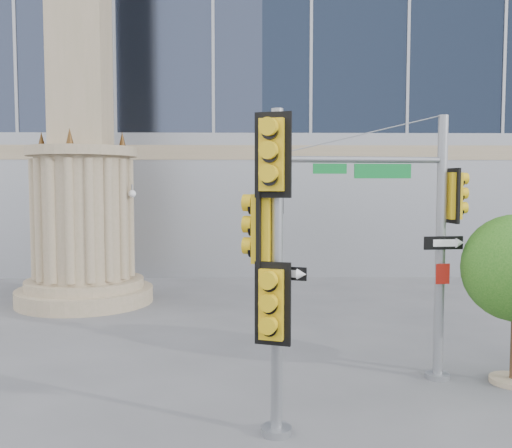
{
  "coord_description": "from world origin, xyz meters",
  "views": [
    {
      "loc": [
        -0.77,
        -9.68,
        3.94
      ],
      "look_at": [
        -0.52,
        2.0,
        3.1
      ],
      "focal_mm": 40.0,
      "sensor_mm": 36.0,
      "label": 1
    }
  ],
  "objects": [
    {
      "name": "ground",
      "position": [
        0.0,
        0.0,
        0.0
      ],
      "size": [
        120.0,
        120.0,
        0.0
      ],
      "primitive_type": "plane",
      "color": "#545456",
      "rests_on": "ground"
    },
    {
      "name": "monument",
      "position": [
        -6.0,
        9.0,
        5.52
      ],
      "size": [
        4.4,
        4.4,
        16.6
      ],
      "color": "gray",
      "rests_on": "ground"
    },
    {
      "name": "main_signal_pole",
      "position": [
        2.2,
        1.39,
        3.27
      ],
      "size": [
        4.09,
        0.84,
        5.27
      ],
      "rotation": [
        0.0,
        0.0,
        0.12
      ],
      "color": "slate",
      "rests_on": "ground"
    },
    {
      "name": "secondary_signal_pole",
      "position": [
        -0.35,
        -1.09,
        2.98
      ],
      "size": [
        0.87,
        0.82,
        5.07
      ],
      "rotation": [
        0.0,
        0.0,
        -0.33
      ],
      "color": "slate",
      "rests_on": "ground"
    }
  ]
}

